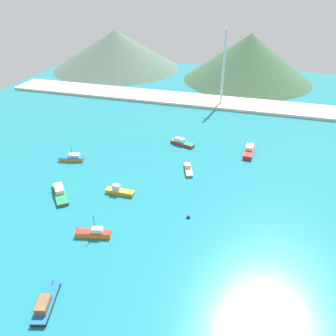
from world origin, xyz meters
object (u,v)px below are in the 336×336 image
fishing_boat_4 (249,151)px  fishing_boat_1 (72,158)px  fishing_boat_2 (188,169)px  fishing_boat_8 (182,143)px  fishing_boat_5 (46,303)px  fishing_boat_0 (60,192)px  radio_tower (223,68)px  fishing_boat_6 (119,191)px  fishing_boat_7 (94,233)px  buoy_1 (188,217)px

fishing_boat_4 → fishing_boat_1: bearing=-159.7°
fishing_boat_2 → fishing_boat_8: (-6.03, 16.29, 0.17)m
fishing_boat_1 → fishing_boat_5: bearing=-64.9°
fishing_boat_1 → fishing_boat_8: 36.81m
fishing_boat_1 → fishing_boat_4: fishing_boat_1 is taller
fishing_boat_0 → radio_tower: bearing=68.6°
fishing_boat_6 → fishing_boat_5: bearing=-88.2°
fishing_boat_4 → fishing_boat_7: fishing_boat_7 is taller
fishing_boat_8 → radio_tower: 46.21m
fishing_boat_4 → fishing_boat_8: 22.85m
fishing_boat_1 → fishing_boat_8: (30.88, 20.02, -0.01)m
fishing_boat_5 → fishing_boat_8: 69.22m
fishing_boat_0 → fishing_boat_2: size_ratio=1.32×
fishing_boat_0 → fishing_boat_2: (30.41, 21.47, -0.07)m
fishing_boat_2 → buoy_1: 21.95m
fishing_boat_1 → radio_tower: radio_tower is taller
radio_tower → fishing_boat_1: bearing=-121.2°
fishing_boat_2 → fishing_boat_8: fishing_boat_8 is taller
fishing_boat_5 → radio_tower: (15.33, 111.67, 15.57)m
buoy_1 → fishing_boat_7: bearing=-147.7°
fishing_boat_0 → fishing_boat_4: bearing=38.6°
fishing_boat_0 → fishing_boat_2: 37.23m
fishing_boat_8 → fishing_boat_6: bearing=-105.6°
fishing_boat_4 → fishing_boat_5: (-30.92, -68.65, -0.16)m
fishing_boat_6 → fishing_boat_8: fishing_boat_6 is taller
fishing_boat_2 → fishing_boat_5: fishing_boat_5 is taller
fishing_boat_0 → fishing_boat_6: bearing=17.8°
fishing_boat_0 → buoy_1: (35.36, 0.09, -0.59)m
fishing_boat_8 → fishing_boat_1: bearing=-147.0°
fishing_boat_7 → fishing_boat_8: bearing=80.7°
fishing_boat_2 → fishing_boat_1: bearing=-174.2°
buoy_1 → fishing_boat_8: bearing=106.3°
fishing_boat_0 → fishing_boat_1: fishing_boat_1 is taller
fishing_boat_2 → fishing_boat_6: size_ratio=0.98×
fishing_boat_6 → fishing_boat_7: size_ratio=0.96×
fishing_boat_5 → fishing_boat_6: size_ratio=1.18×
fishing_boat_0 → fishing_boat_5: fishing_boat_5 is taller
fishing_boat_6 → fishing_boat_0: bearing=-162.2°
fishing_boat_2 → radio_tower: size_ratio=0.24×
buoy_1 → fishing_boat_6: bearing=166.7°
fishing_boat_0 → fishing_boat_7: 20.20m
fishing_boat_8 → fishing_boat_0: bearing=-122.8°
fishing_boat_8 → fishing_boat_5: bearing=-96.7°
fishing_boat_4 → fishing_boat_5: bearing=-114.3°
fishing_boat_5 → fishing_boat_7: fishing_boat_7 is taller
fishing_boat_7 → fishing_boat_5: bearing=-89.8°
fishing_boat_0 → fishing_boat_4: (47.22, 37.66, 0.23)m
fishing_boat_2 → fishing_boat_5: 54.33m
fishing_boat_1 → fishing_boat_7: fishing_boat_7 is taller
fishing_boat_1 → buoy_1: size_ratio=8.64×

